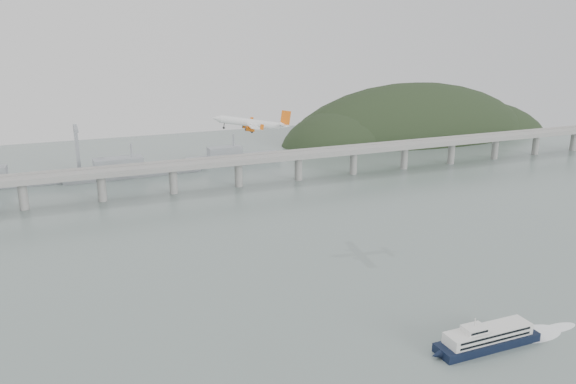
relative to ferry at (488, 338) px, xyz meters
name	(u,v)px	position (x,y,z in m)	size (l,w,h in m)	color
ground	(337,303)	(-35.87, 53.56, -3.59)	(900.00, 900.00, 0.00)	slate
bridge	(211,166)	(-37.02, 253.56, 14.06)	(800.00, 22.00, 23.90)	gray
headland	(422,151)	(249.31, 385.31, -22.94)	(365.00, 155.00, 156.00)	black
ferry	(488,338)	(0.00, 0.00, 0.00)	(70.15, 12.48, 13.25)	black
airliner	(252,123)	(-47.99, 127.31, 65.54)	(40.99, 37.65, 11.18)	white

